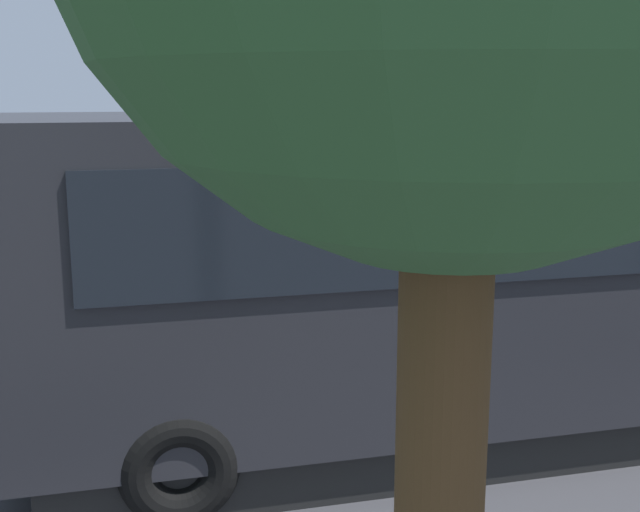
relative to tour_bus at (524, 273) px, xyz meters
name	(u,v)px	position (x,y,z in m)	size (l,w,h in m)	color
ground_plane	(363,320)	(0.39, -4.18, -1.65)	(80.00, 80.00, 0.00)	#38383D
tour_bus	(524,273)	(0.00, 0.00, 0.00)	(10.31, 2.61, 3.25)	#26262B
spectator_far_left	(456,272)	(-0.37, -2.49, -0.57)	(0.58, 0.36, 1.80)	black
spectator_left	(396,278)	(0.49, -2.45, -0.58)	(0.58, 0.37, 1.77)	#473823
spectator_centre	(321,278)	(1.46, -2.57, -0.56)	(0.58, 0.34, 1.81)	black
parked_motorcycle_silver	(340,339)	(1.41, -1.86, -1.16)	(2.05, 0.58, 0.99)	black
stunt_motorcycle	(175,239)	(3.06, -6.01, -0.60)	(1.89, 0.71, 1.86)	black
traffic_cone	(343,283)	(0.39, -5.33, -1.34)	(0.34, 0.34, 0.63)	orange
bay_line_a	(444,284)	(-1.69, -5.98, -1.64)	(0.11, 4.85, 0.01)	white
bay_line_b	(286,294)	(1.21, -5.98, -1.64)	(0.10, 4.19, 0.01)	white
bay_line_c	(112,305)	(4.12, -5.98, -1.64)	(0.10, 3.97, 0.01)	white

